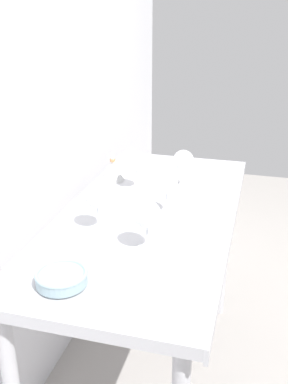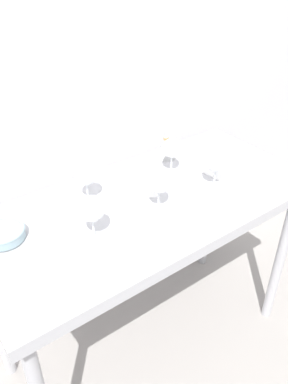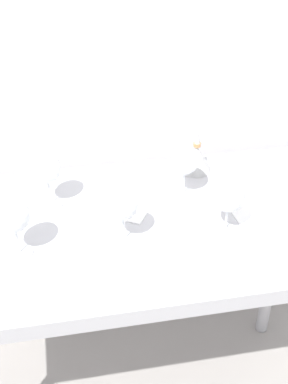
# 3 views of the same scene
# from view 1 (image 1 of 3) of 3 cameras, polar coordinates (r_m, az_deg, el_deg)

# --- Properties ---
(back_wall) EXTENTS (3.80, 0.04, 2.60)m
(back_wall) POSITION_cam_1_polar(r_m,az_deg,el_deg) (1.80, -15.00, 11.04)
(back_wall) COLOR silver
(back_wall) RESTS_ON ground_plane
(steel_counter) EXTENTS (1.40, 0.65, 0.90)m
(steel_counter) POSITION_cam_1_polar(r_m,az_deg,el_deg) (1.79, 0.69, -5.52)
(steel_counter) COLOR #B5B5BA
(steel_counter) RESTS_ON ground_plane
(wine_glass_near_center) EXTENTS (0.08, 0.08, 0.17)m
(wine_glass_near_center) POSITION_cam_1_polar(r_m,az_deg,el_deg) (1.67, 2.89, 0.94)
(wine_glass_near_center) COLOR white
(wine_glass_near_center) RESTS_ON steel_counter
(wine_glass_near_right) EXTENTS (0.09, 0.09, 0.17)m
(wine_glass_near_right) POSITION_cam_1_polar(r_m,az_deg,el_deg) (1.94, 5.03, 3.92)
(wine_glass_near_right) COLOR white
(wine_glass_near_right) RESTS_ON steel_counter
(wine_glass_near_left) EXTENTS (0.09, 0.09, 0.18)m
(wine_glass_near_left) POSITION_cam_1_polar(r_m,az_deg,el_deg) (1.42, 0.39, -3.07)
(wine_glass_near_left) COLOR white
(wine_glass_near_left) RESTS_ON steel_counter
(wine_glass_far_right) EXTENTS (0.08, 0.08, 0.17)m
(wine_glass_far_right) POSITION_cam_1_polar(r_m,az_deg,el_deg) (1.91, -1.05, 3.74)
(wine_glass_far_right) COLOR white
(wine_glass_far_right) RESTS_ON steel_counter
(wine_glass_far_left) EXTENTS (0.09, 0.09, 0.17)m
(wine_glass_far_left) POSITION_cam_1_polar(r_m,az_deg,el_deg) (1.56, -6.03, -0.71)
(wine_glass_far_left) COLOR white
(wine_glass_far_left) RESTS_ON steel_counter
(tasting_sheet_upper) EXTENTS (0.19, 0.25, 0.00)m
(tasting_sheet_upper) POSITION_cam_1_polar(r_m,az_deg,el_deg) (2.11, 2.32, 2.22)
(tasting_sheet_upper) COLOR white
(tasting_sheet_upper) RESTS_ON steel_counter
(tasting_sheet_lower) EXTENTS (0.26, 0.29, 0.00)m
(tasting_sheet_lower) POSITION_cam_1_polar(r_m,az_deg,el_deg) (1.83, -3.11, -1.21)
(tasting_sheet_lower) COLOR white
(tasting_sheet_lower) RESTS_ON steel_counter
(tasting_bowl) EXTENTS (0.15, 0.15, 0.04)m
(tasting_bowl) POSITION_cam_1_polar(r_m,az_deg,el_deg) (1.32, -10.46, -10.68)
(tasting_bowl) COLOR #4C4C4C
(tasting_bowl) RESTS_ON steel_counter
(decanter_funnel) EXTENTS (0.10, 0.10, 0.14)m
(decanter_funnel) POSITION_cam_1_polar(r_m,az_deg,el_deg) (2.04, -3.99, 2.76)
(decanter_funnel) COLOR #BABABA
(decanter_funnel) RESTS_ON steel_counter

